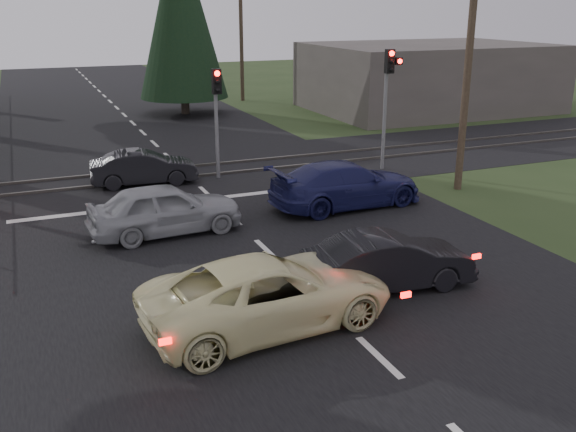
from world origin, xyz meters
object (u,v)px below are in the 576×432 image
traffic_signal_center (217,105)px  utility_pole_near (469,54)px  blue_sedan (346,184)px  dark_car_far (144,168)px  utility_pole_mid (241,29)px  traffic_signal_right (389,86)px  silver_car (165,209)px  utility_pole_far (162,20)px  dark_hatchback (389,262)px  cream_coupe (269,293)px

traffic_signal_center → utility_pole_near: size_ratio=0.46×
blue_sedan → dark_car_far: (-5.58, 5.24, -0.12)m
utility_pole_mid → utility_pole_near: bearing=-90.0°
traffic_signal_center → blue_sedan: traffic_signal_center is taller
traffic_signal_right → silver_car: (-9.75, -4.13, -2.57)m
utility_pole_near → dark_car_far: bearing=154.3°
utility_pole_far → dark_hatchback: 55.91m
cream_coupe → utility_pole_near: bearing=-60.2°
cream_coupe → blue_sedan: 8.52m
silver_car → dark_car_far: silver_car is taller
utility_pole_mid → dark_hatchback: size_ratio=2.27×
traffic_signal_center → silver_car: 6.55m
utility_pole_mid → dark_car_far: 22.04m
blue_sedan → dark_car_far: 7.66m
utility_pole_far → cream_coupe: utility_pole_far is taller
dark_hatchback → blue_sedan: size_ratio=0.77×
utility_pole_near → silver_car: bearing=-176.5°
silver_car → dark_car_far: (0.43, 5.59, -0.12)m
utility_pole_far → silver_car: utility_pole_far is taller
traffic_signal_right → utility_pole_far: size_ratio=0.52×
traffic_signal_right → dark_hatchback: bearing=-120.4°
traffic_signal_right → utility_pole_mid: size_ratio=0.52×
traffic_signal_center → dark_hatchback: size_ratio=1.03×
utility_pole_near → utility_pole_mid: size_ratio=1.00×
silver_car → dark_car_far: 5.60m
silver_car → blue_sedan: same height
traffic_signal_right → blue_sedan: 5.90m
utility_pole_near → silver_car: utility_pole_near is taller
blue_sedan → traffic_signal_center: bearing=26.3°
utility_pole_mid → silver_car: 27.17m
cream_coupe → dark_car_far: bearing=-3.8°
utility_pole_mid → blue_sedan: 25.07m
blue_sedan → cream_coupe: bearing=138.7°
traffic_signal_center → blue_sedan: 6.08m
traffic_signal_right → utility_pole_mid: bearing=87.3°
traffic_signal_center → dark_car_far: traffic_signal_center is taller
utility_pole_near → cream_coupe: (-9.96, -7.00, -4.00)m
utility_pole_near → blue_sedan: size_ratio=1.76×
traffic_signal_right → utility_pole_near: (0.95, -3.47, 1.41)m
traffic_signal_right → blue_sedan: size_ratio=0.92×
dark_hatchback → dark_car_far: size_ratio=1.04×
utility_pole_far → blue_sedan: (-4.69, -49.30, -3.98)m
cream_coupe → blue_sedan: bearing=-43.5°
silver_car → blue_sedan: 6.02m
traffic_signal_right → silver_car: size_ratio=1.08×
cream_coupe → blue_sedan: blue_sedan is taller
blue_sedan → utility_pole_near: bearing=-89.4°
utility_pole_near → silver_car: (-10.70, -0.65, -3.98)m
dark_hatchback → blue_sedan: bearing=-13.4°
utility_pole_near → cream_coupe: 12.81m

